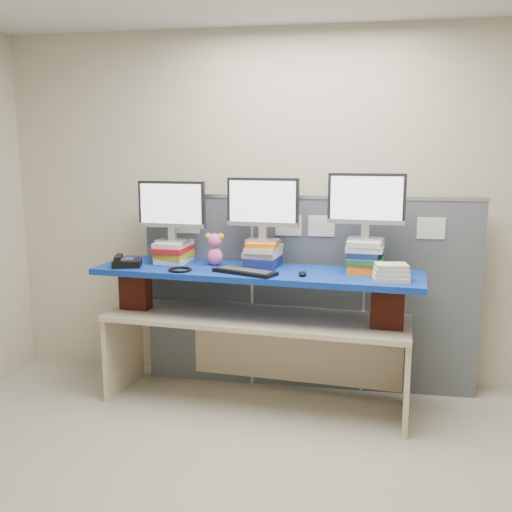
% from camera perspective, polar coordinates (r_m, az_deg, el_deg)
% --- Properties ---
extents(room, '(5.00, 4.00, 2.80)m').
position_cam_1_polar(room, '(2.60, 2.31, 0.45)').
color(room, beige).
rests_on(room, ground).
extents(cubicle_partition, '(2.60, 0.06, 1.53)m').
position_cam_1_polar(cubicle_partition, '(4.47, 5.16, -3.67)').
color(cubicle_partition, '#4A5158').
rests_on(cubicle_partition, ground).
extents(desk, '(2.26, 0.85, 0.67)m').
position_cam_1_polar(desk, '(4.22, 0.00, -7.75)').
color(desk, beige).
rests_on(desk, ground).
extents(brick_pier_left, '(0.23, 0.14, 0.30)m').
position_cam_1_polar(brick_pier_left, '(4.43, -11.96, -3.28)').
color(brick_pier_left, maroon).
rests_on(brick_pier_left, desk).
extents(brick_pier_right, '(0.23, 0.14, 0.30)m').
position_cam_1_polar(brick_pier_right, '(3.96, 13.03, -4.93)').
color(brick_pier_right, maroon).
rests_on(brick_pier_right, desk).
extents(blue_board, '(2.40, 0.81, 0.04)m').
position_cam_1_polar(blue_board, '(4.11, 0.00, -1.67)').
color(blue_board, navy).
rests_on(blue_board, brick_pier_left).
extents(book_stack_left, '(0.27, 0.34, 0.16)m').
position_cam_1_polar(book_stack_left, '(4.42, -8.24, 0.42)').
color(book_stack_left, silver).
rests_on(book_stack_left, blue_board).
extents(book_stack_center, '(0.28, 0.34, 0.19)m').
position_cam_1_polar(book_stack_center, '(4.19, 0.75, 0.18)').
color(book_stack_center, navy).
rests_on(book_stack_center, blue_board).
extents(book_stack_right, '(0.28, 0.32, 0.23)m').
position_cam_1_polar(book_stack_right, '(4.07, 10.84, -0.03)').
color(book_stack_right, orange).
rests_on(book_stack_right, blue_board).
extents(monitor_left, '(0.53, 0.17, 0.46)m').
position_cam_1_polar(monitor_left, '(4.38, -8.44, 4.81)').
color(monitor_left, '#A5A6AB').
rests_on(monitor_left, book_stack_left).
extents(monitor_center, '(0.53, 0.17, 0.46)m').
position_cam_1_polar(monitor_center, '(4.14, 0.69, 5.07)').
color(monitor_center, '#A5A6AB').
rests_on(monitor_center, book_stack_center).
extents(monitor_right, '(0.53, 0.17, 0.46)m').
position_cam_1_polar(monitor_right, '(4.02, 10.97, 5.29)').
color(monitor_right, '#A5A6AB').
rests_on(monitor_right, book_stack_right).
extents(keyboard, '(0.48, 0.32, 0.03)m').
position_cam_1_polar(keyboard, '(3.97, -1.12, -1.57)').
color(keyboard, black).
rests_on(keyboard, blue_board).
extents(mouse, '(0.07, 0.11, 0.03)m').
position_cam_1_polar(mouse, '(3.91, 4.67, -1.76)').
color(mouse, black).
rests_on(mouse, blue_board).
extents(desk_phone, '(0.24, 0.23, 0.09)m').
position_cam_1_polar(desk_phone, '(4.32, -12.87, -0.61)').
color(desk_phone, black).
rests_on(desk_phone, blue_board).
extents(headset, '(0.18, 0.18, 0.02)m').
position_cam_1_polar(headset, '(4.10, -7.60, -1.35)').
color(headset, black).
rests_on(headset, blue_board).
extents(plush_toy, '(0.14, 0.11, 0.24)m').
position_cam_1_polar(plush_toy, '(4.26, -4.14, 0.72)').
color(plush_toy, pink).
rests_on(plush_toy, blue_board).
extents(binder_stack, '(0.24, 0.20, 0.11)m').
position_cam_1_polar(binder_stack, '(3.85, 13.36, -1.63)').
color(binder_stack, beige).
rests_on(binder_stack, blue_board).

